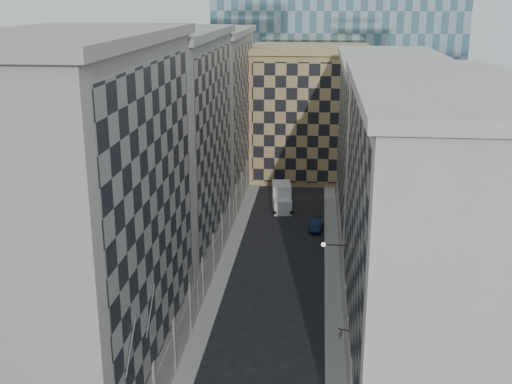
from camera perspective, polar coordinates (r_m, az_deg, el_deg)
The scene contains 13 objects.
sidewalk_west at distance 61.19m, azimuth -3.13°, elevation -7.62°, with size 1.50×100.00×0.15m, color gray.
sidewalk_east at distance 60.56m, azimuth 6.83°, elevation -7.99°, with size 1.50×100.00×0.15m, color gray.
bldg_left_a at distance 41.09m, azimuth -15.29°, elevation -3.15°, with size 10.80×22.80×23.70m.
bldg_left_b at distance 61.37m, azimuth -8.08°, elevation 3.44°, with size 10.80×22.80×22.70m.
bldg_left_c at distance 82.54m, azimuth -4.48°, elevation 6.70°, with size 10.80×22.80×21.70m.
bldg_right_a at distance 43.34m, azimuth 15.06°, elevation -4.19°, with size 10.80×26.80×20.70m.
bldg_right_b at distance 69.11m, azimuth 11.67°, elevation 3.53°, with size 10.80×28.80×19.70m.
tan_block at distance 94.21m, azimuth 4.72°, elevation 7.13°, with size 16.80×14.80×18.80m.
flagpoles_left at distance 36.81m, azimuth -10.17°, elevation -11.79°, with size 0.10×6.33×2.33m.
bracket_lamp at distance 52.61m, azimuth 6.21°, elevation -4.68°, with size 1.98×0.36×0.36m.
box_truck at distance 80.29m, azimuth 2.30°, elevation -0.54°, with size 2.93×5.81×3.06m.
dark_car at distance 73.43m, azimuth 5.33°, elevation -2.89°, with size 1.35×3.87×1.28m, color #0F1D38.
shop_sign at distance 44.44m, azimuth 7.52°, elevation -12.41°, with size 0.74×0.65×0.74m.
Camera 1 is at (3.61, -24.90, 25.59)m, focal length 45.00 mm.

